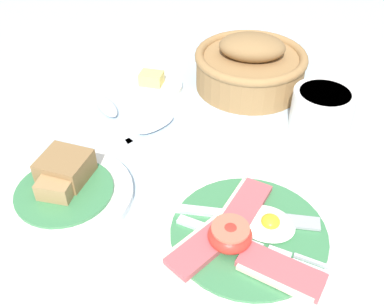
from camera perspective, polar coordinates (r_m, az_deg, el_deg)
name	(u,v)px	position (r m, az deg, el deg)	size (l,w,h in m)	color
ground_plane	(169,232)	(0.56, -2.96, -9.96)	(3.00, 3.00, 0.00)	#A3BCD1
breakfast_plate	(247,236)	(0.55, 7.01, -10.36)	(0.26, 0.26, 0.04)	silver
bread_plate	(65,188)	(0.62, -15.86, -4.29)	(0.18, 0.18, 0.05)	silver
sugar_cup	(322,109)	(0.74, 16.15, 5.43)	(0.10, 0.10, 0.07)	white
bread_basket	(250,66)	(0.82, 7.41, 11.01)	(0.20, 0.20, 0.10)	olive
butter_dish	(152,85)	(0.83, -5.12, 8.70)	(0.11, 0.11, 0.03)	silver
teaspoon_by_saucer	(143,132)	(0.71, -6.26, 2.75)	(0.09, 0.19, 0.01)	silver
teaspoon_near_cup	(113,115)	(0.76, -10.02, 4.83)	(0.17, 0.13, 0.01)	silver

